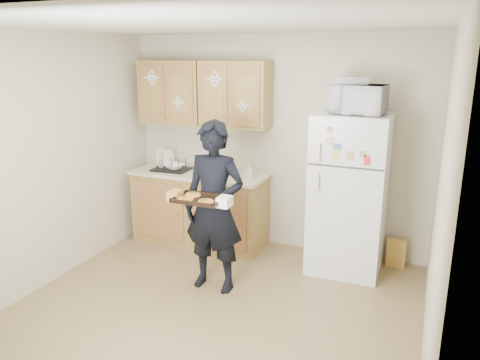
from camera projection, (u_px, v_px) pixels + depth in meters
name	position (u px, v px, depth m)	size (l,w,h in m)	color
floor	(210.00, 314.00, 4.24)	(3.60, 3.60, 0.00)	brown
ceiling	(204.00, 25.00, 3.58)	(3.60, 3.60, 0.00)	silver
wall_back	(275.00, 144.00, 5.51)	(3.60, 0.04, 2.50)	#B8AF95
wall_front	(45.00, 272.00, 2.31)	(3.60, 0.04, 2.50)	#B8AF95
wall_left	(42.00, 163.00, 4.58)	(0.04, 3.60, 2.50)	#B8AF95
wall_right	(440.00, 208.00, 3.24)	(0.04, 3.60, 2.50)	#B8AF95
refrigerator	(349.00, 194.00, 4.94)	(0.75, 0.70, 1.70)	silver
base_cabinet	(200.00, 209.00, 5.76)	(1.60, 0.60, 0.86)	brown
countertop	(199.00, 173.00, 5.64)	(1.64, 0.64, 0.04)	beige
upper_cab_left	(173.00, 92.00, 5.66)	(0.80, 0.33, 0.75)	brown
upper_cab_right	(235.00, 95.00, 5.36)	(0.80, 0.33, 0.75)	brown
cereal_box	(396.00, 253.00, 5.14)	(0.20, 0.07, 0.32)	#E8C751
person	(214.00, 207.00, 4.52)	(0.62, 0.40, 1.69)	black
baking_tray	(199.00, 199.00, 4.21)	(0.44, 0.32, 0.04)	black
pizza_front_left	(185.00, 199.00, 4.18)	(0.15, 0.15, 0.02)	orange
pizza_front_right	(206.00, 201.00, 4.11)	(0.15, 0.15, 0.02)	orange
pizza_back_left	(193.00, 194.00, 4.31)	(0.15, 0.15, 0.02)	orange
microwave	(358.00, 99.00, 4.62)	(0.52, 0.35, 0.29)	silver
foil_pan	(351.00, 80.00, 4.63)	(0.34, 0.23, 0.07)	silver
dish_rack	(171.00, 163.00, 5.70)	(0.43, 0.32, 0.17)	black
bowl	(175.00, 166.00, 5.69)	(0.23, 0.23, 0.06)	white
soap_bottle	(249.00, 171.00, 5.29)	(0.08, 0.09, 0.19)	silver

